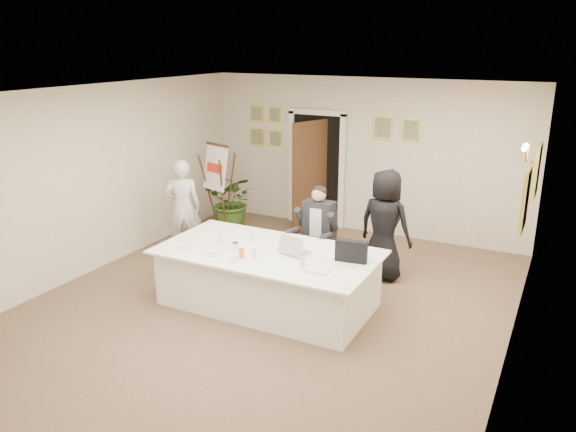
% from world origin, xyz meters
% --- Properties ---
extents(floor, '(7.00, 7.00, 0.00)m').
position_xyz_m(floor, '(0.00, 0.00, 0.00)').
color(floor, brown).
rests_on(floor, ground).
extents(ceiling, '(6.00, 7.00, 0.02)m').
position_xyz_m(ceiling, '(0.00, 0.00, 2.80)').
color(ceiling, white).
rests_on(ceiling, wall_back).
extents(wall_back, '(6.00, 0.10, 2.80)m').
position_xyz_m(wall_back, '(0.00, 3.50, 1.40)').
color(wall_back, '#ECE2C8').
rests_on(wall_back, floor).
extents(wall_front, '(6.00, 0.10, 2.80)m').
position_xyz_m(wall_front, '(0.00, -3.50, 1.40)').
color(wall_front, '#ECE2C8').
rests_on(wall_front, floor).
extents(wall_left, '(0.10, 7.00, 2.80)m').
position_xyz_m(wall_left, '(-3.00, 0.00, 1.40)').
color(wall_left, '#ECE2C8').
rests_on(wall_left, floor).
extents(wall_right, '(0.10, 7.00, 2.80)m').
position_xyz_m(wall_right, '(3.00, 0.00, 1.40)').
color(wall_right, '#ECE2C8').
rests_on(wall_right, floor).
extents(doorway, '(1.14, 0.86, 2.20)m').
position_xyz_m(doorway, '(-0.88, 3.32, 1.04)').
color(doorway, black).
rests_on(doorway, floor).
extents(pictures_back_wall, '(3.40, 0.06, 0.80)m').
position_xyz_m(pictures_back_wall, '(-0.80, 3.47, 1.85)').
color(pictures_back_wall, '#DFD04C').
rests_on(pictures_back_wall, wall_back).
extents(pictures_right_wall, '(0.06, 2.20, 0.80)m').
position_xyz_m(pictures_right_wall, '(2.97, 1.20, 1.75)').
color(pictures_right_wall, '#DFD04C').
rests_on(pictures_right_wall, wall_right).
extents(wall_sconce, '(0.20, 0.30, 0.24)m').
position_xyz_m(wall_sconce, '(2.90, 1.20, 2.10)').
color(wall_sconce, '#C37B3E').
rests_on(wall_sconce, wall_right).
extents(conference_table, '(2.87, 1.53, 0.78)m').
position_xyz_m(conference_table, '(-0.01, -0.03, 0.39)').
color(conference_table, white).
rests_on(conference_table, floor).
extents(seated_man, '(0.74, 0.77, 1.42)m').
position_xyz_m(seated_man, '(0.17, 1.14, 0.71)').
color(seated_man, black).
rests_on(seated_man, floor).
extents(flip_chart, '(0.59, 0.44, 1.62)m').
position_xyz_m(flip_chart, '(-2.27, 2.23, 0.75)').
color(flip_chart, '#402614').
rests_on(flip_chart, floor).
extents(standing_man, '(0.69, 0.65, 1.59)m').
position_xyz_m(standing_man, '(-2.20, 1.04, 0.79)').
color(standing_man, silver).
rests_on(standing_man, floor).
extents(standing_woman, '(0.89, 0.65, 1.65)m').
position_xyz_m(standing_woman, '(1.06, 1.56, 0.83)').
color(standing_woman, black).
rests_on(standing_woman, floor).
extents(potted_palm, '(1.14, 1.05, 1.06)m').
position_xyz_m(potted_palm, '(-2.18, 2.50, 0.53)').
color(potted_palm, '#2D511B').
rests_on(potted_palm, floor).
extents(laptop, '(0.46, 0.46, 0.28)m').
position_xyz_m(laptop, '(0.34, 0.07, 0.91)').
color(laptop, '#B7BABC').
rests_on(laptop, conference_table).
extents(laptop_bag, '(0.41, 0.16, 0.28)m').
position_xyz_m(laptop_bag, '(1.09, 0.12, 0.91)').
color(laptop_bag, black).
rests_on(laptop_bag, conference_table).
extents(paper_stack, '(0.33, 0.24, 0.03)m').
position_xyz_m(paper_stack, '(0.84, -0.36, 0.79)').
color(paper_stack, white).
rests_on(paper_stack, conference_table).
extents(plate_left, '(0.24, 0.24, 0.01)m').
position_xyz_m(plate_left, '(-1.04, -0.41, 0.78)').
color(plate_left, white).
rests_on(plate_left, conference_table).
extents(plate_mid, '(0.24, 0.24, 0.01)m').
position_xyz_m(plate_mid, '(-0.55, -0.47, 0.78)').
color(plate_mid, white).
rests_on(plate_mid, conference_table).
extents(plate_near, '(0.21, 0.21, 0.01)m').
position_xyz_m(plate_near, '(-0.19, -0.49, 0.78)').
color(plate_near, white).
rests_on(plate_near, conference_table).
extents(glass_a, '(0.07, 0.07, 0.14)m').
position_xyz_m(glass_a, '(-0.70, -0.08, 0.84)').
color(glass_a, silver).
rests_on(glass_a, conference_table).
extents(glass_b, '(0.07, 0.07, 0.14)m').
position_xyz_m(glass_b, '(-0.01, -0.37, 0.84)').
color(glass_b, silver).
rests_on(glass_b, conference_table).
extents(glass_c, '(0.07, 0.07, 0.14)m').
position_xyz_m(glass_c, '(0.64, -0.33, 0.84)').
color(glass_c, silver).
rests_on(glass_c, conference_table).
extents(glass_d, '(0.08, 0.08, 0.14)m').
position_xyz_m(glass_d, '(-0.38, 0.19, 0.84)').
color(glass_d, silver).
rests_on(glass_d, conference_table).
extents(oj_glass, '(0.08, 0.08, 0.13)m').
position_xyz_m(oj_glass, '(-0.17, -0.41, 0.84)').
color(oj_glass, orange).
rests_on(oj_glass, conference_table).
extents(steel_jug, '(0.09, 0.09, 0.11)m').
position_xyz_m(steel_jug, '(-0.39, -0.21, 0.83)').
color(steel_jug, silver).
rests_on(steel_jug, conference_table).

